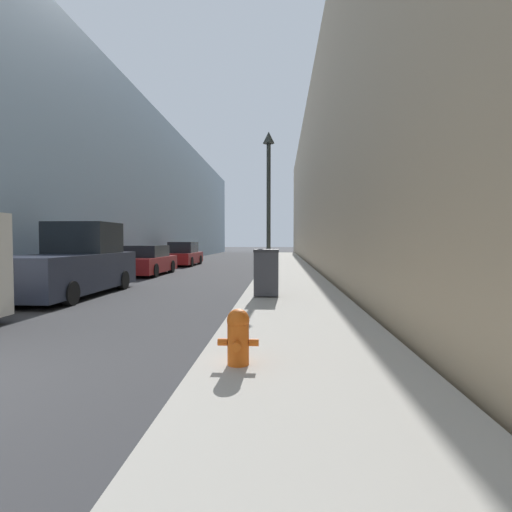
# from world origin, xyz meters

# --- Properties ---
(sidewalk_right) EXTENTS (2.91, 60.00, 0.15)m
(sidewalk_right) POSITION_xyz_m (4.70, 18.00, 0.07)
(sidewalk_right) COLOR #ADA89E
(sidewalk_right) RESTS_ON ground
(building_left_glass) EXTENTS (12.00, 60.00, 10.57)m
(building_left_glass) POSITION_xyz_m (-10.07, 26.00, 5.29)
(building_left_glass) COLOR #849EB2
(building_left_glass) RESTS_ON ground
(building_right_stone) EXTENTS (12.00, 60.00, 12.16)m
(building_right_stone) POSITION_xyz_m (12.25, 26.00, 6.08)
(building_right_stone) COLOR tan
(building_right_stone) RESTS_ON ground
(fire_hydrant) EXTENTS (0.51, 0.39, 0.70)m
(fire_hydrant) POSITION_xyz_m (3.80, 1.18, 0.51)
(fire_hydrant) COLOR #D15614
(fire_hydrant) RESTS_ON sidewalk_right
(trash_bin) EXTENTS (0.69, 0.59, 1.30)m
(trash_bin) POSITION_xyz_m (3.93, 7.27, 0.81)
(trash_bin) COLOR #3D3D42
(trash_bin) RESTS_ON sidewalk_right
(lamppost) EXTENTS (0.41, 0.41, 5.37)m
(lamppost) POSITION_xyz_m (3.90, 10.50, 3.35)
(lamppost) COLOR #2D332D
(lamppost) RESTS_ON sidewalk_right
(pickup_truck) EXTENTS (2.19, 5.59, 2.28)m
(pickup_truck) POSITION_xyz_m (-2.10, 8.20, 0.93)
(pickup_truck) COLOR #232838
(pickup_truck) RESTS_ON ground
(parked_sedan_near) EXTENTS (1.88, 4.68, 1.45)m
(parked_sedan_near) POSITION_xyz_m (-2.24, 15.52, 0.67)
(parked_sedan_near) COLOR maroon
(parked_sedan_near) RESTS_ON ground
(parked_sedan_far) EXTENTS (1.86, 4.66, 1.59)m
(parked_sedan_far) POSITION_xyz_m (-2.24, 22.97, 0.72)
(parked_sedan_far) COLOR maroon
(parked_sedan_far) RESTS_ON ground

